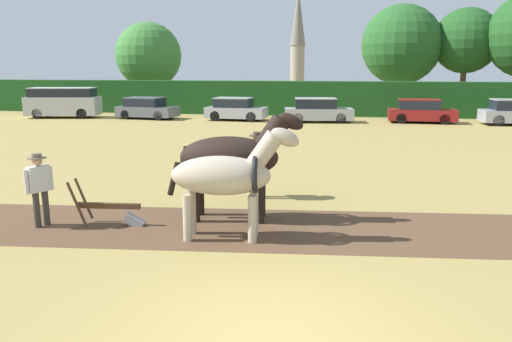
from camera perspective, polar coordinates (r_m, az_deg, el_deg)
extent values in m
plane|color=#998447|center=(6.91, 1.95, -18.57)|extent=(240.00, 240.00, 0.00)
cube|color=brown|center=(12.10, -19.90, -5.71)|extent=(23.11, 5.36, 0.01)
cube|color=#194719|center=(37.31, 9.03, 8.18)|extent=(72.39, 1.51, 2.49)
cylinder|color=brown|center=(45.32, -12.01, 8.96)|extent=(0.44, 0.44, 2.94)
sphere|color=#387533|center=(45.28, -12.17, 12.78)|extent=(5.65, 5.65, 5.65)
cylinder|color=brown|center=(43.64, 16.03, 9.05)|extent=(0.44, 0.44, 3.52)
sphere|color=#235623|center=(43.65, 16.30, 13.69)|extent=(6.46, 6.46, 6.46)
cylinder|color=brown|center=(44.42, 22.53, 9.07)|extent=(0.44, 0.44, 4.16)
sphere|color=#1E4C1E|center=(44.45, 22.89, 13.57)|extent=(5.17, 5.17, 5.17)
cylinder|color=gray|center=(73.88, 4.73, 11.56)|extent=(2.03, 2.03, 6.54)
cone|color=slate|center=(74.21, 4.83, 17.18)|extent=(2.24, 2.24, 7.99)
ellipsoid|color=#B2A38E|center=(10.17, -4.06, -0.51)|extent=(2.12, 1.05, 0.80)
cylinder|color=#B2A38E|center=(10.53, -0.22, -4.80)|extent=(0.18, 0.18, 0.97)
cylinder|color=#B2A38E|center=(10.09, -0.42, -5.56)|extent=(0.18, 0.18, 0.97)
cylinder|color=#B2A38E|center=(10.71, -7.35, -4.61)|extent=(0.18, 0.18, 0.97)
cylinder|color=#B2A38E|center=(10.28, -7.86, -5.34)|extent=(0.18, 0.18, 0.97)
cylinder|color=#B2A38E|center=(9.99, 0.84, 2.15)|extent=(0.83, 0.46, 0.90)
ellipsoid|color=#B2A38E|center=(9.93, 3.33, 3.87)|extent=(0.70, 0.33, 0.54)
cube|color=black|center=(9.95, 1.95, 3.11)|extent=(0.44, 0.12, 0.58)
cylinder|color=black|center=(10.37, -9.37, -0.88)|extent=(0.31, 0.15, 0.71)
torus|color=black|center=(10.08, -0.03, -0.22)|extent=(0.20, 0.84, 0.83)
ellipsoid|color=black|center=(11.44, -3.11, 1.57)|extent=(2.36, 1.25, 0.97)
cylinder|color=black|center=(11.85, 0.66, -2.76)|extent=(0.18, 0.18, 1.04)
cylinder|color=black|center=(11.31, 0.48, -3.47)|extent=(0.18, 0.18, 1.04)
cylinder|color=black|center=(12.03, -6.38, -2.61)|extent=(0.18, 0.18, 1.04)
cylinder|color=black|center=(11.50, -6.89, -3.30)|extent=(0.18, 0.18, 1.04)
cylinder|color=black|center=(11.28, 1.74, 4.13)|extent=(0.90, 0.54, 0.96)
ellipsoid|color=black|center=(11.23, 3.99, 5.68)|extent=(0.70, 0.33, 0.54)
cube|color=black|center=(11.25, 2.74, 5.16)|extent=(0.44, 0.13, 0.59)
cylinder|color=black|center=(11.65, -8.37, 1.14)|extent=(0.31, 0.15, 0.71)
torus|color=black|center=(11.36, 0.87, 1.90)|extent=(0.21, 0.98, 0.97)
cube|color=#4C331E|center=(11.68, -16.50, -3.82)|extent=(1.45, 0.25, 0.12)
cube|color=#939399|center=(11.58, -13.71, -5.60)|extent=(0.50, 0.25, 0.39)
cylinder|color=#4C331E|center=(12.07, -19.09, -2.99)|extent=(0.40, 0.10, 0.96)
cylinder|color=#4C331E|center=(11.72, -19.85, -3.48)|extent=(0.40, 0.10, 0.96)
cylinder|color=#38332D|center=(12.16, -22.88, -3.90)|extent=(0.14, 0.14, 0.80)
cylinder|color=#38332D|center=(12.06, -23.76, -4.09)|extent=(0.14, 0.14, 0.80)
cube|color=silver|center=(11.95, -23.59, -0.82)|extent=(0.40, 0.51, 0.57)
sphere|color=tan|center=(11.88, -23.75, 1.06)|extent=(0.22, 0.22, 0.22)
cylinder|color=silver|center=(12.08, -22.41, -0.71)|extent=(0.09, 0.09, 0.54)
cylinder|color=silver|center=(11.84, -24.77, -1.15)|extent=(0.09, 0.09, 0.54)
cylinder|color=#665B4C|center=(11.87, -23.77, 1.37)|extent=(0.41, 0.41, 0.02)
cylinder|color=#665B4C|center=(11.86, -23.79, 1.61)|extent=(0.21, 0.21, 0.10)
cylinder|color=#38332D|center=(13.64, -0.13, -1.15)|extent=(0.14, 0.14, 0.88)
cylinder|color=#38332D|center=(13.45, 0.41, -1.34)|extent=(0.14, 0.14, 0.88)
cube|color=#3D5184|center=(13.39, 0.14, 1.89)|extent=(0.50, 0.51, 0.62)
sphere|color=tan|center=(13.33, 0.14, 3.75)|extent=(0.24, 0.24, 0.24)
cylinder|color=#3D5184|center=(13.65, -0.56, 1.98)|extent=(0.09, 0.09, 0.59)
cylinder|color=#3D5184|center=(13.15, 0.87, 1.61)|extent=(0.09, 0.09, 0.59)
cylinder|color=#42382D|center=(13.32, 0.14, 4.05)|extent=(0.45, 0.45, 0.02)
cylinder|color=#42382D|center=(13.31, 0.14, 4.26)|extent=(0.23, 0.23, 0.10)
cube|color=#BCBCC1|center=(37.92, -21.15, 6.96)|extent=(5.20, 2.88, 1.27)
cube|color=black|center=(37.86, -21.25, 8.35)|extent=(4.58, 2.57, 0.58)
cube|color=#BCBCC1|center=(37.85, -21.29, 8.84)|extent=(4.58, 2.57, 0.06)
cylinder|color=black|center=(38.28, -18.51, 6.47)|extent=(0.74, 0.36, 0.71)
cylinder|color=black|center=(36.65, -19.29, 6.21)|extent=(0.74, 0.36, 0.71)
cylinder|color=black|center=(39.29, -22.78, 6.29)|extent=(0.74, 0.36, 0.71)
cylinder|color=black|center=(37.70, -23.72, 6.02)|extent=(0.74, 0.36, 0.71)
cube|color=#565B66|center=(35.45, -12.27, 6.69)|extent=(4.27, 2.34, 0.68)
cube|color=black|center=(35.50, -12.61, 7.68)|extent=(2.63, 1.95, 0.56)
cube|color=#565B66|center=(35.48, -12.63, 8.18)|extent=(2.63, 1.95, 0.06)
cylinder|color=black|center=(35.57, -9.84, 6.48)|extent=(0.66, 0.30, 0.63)
cylinder|color=black|center=(34.15, -11.08, 6.22)|extent=(0.66, 0.30, 0.63)
cylinder|color=black|center=(36.79, -13.36, 6.51)|extent=(0.66, 0.30, 0.63)
cylinder|color=black|center=(35.41, -14.69, 6.25)|extent=(0.66, 0.30, 0.63)
cube|color=#9E9EA8|center=(33.60, -2.26, 6.71)|extent=(4.07, 2.07, 0.70)
cube|color=black|center=(33.60, -2.59, 7.80)|extent=(2.48, 1.79, 0.57)
cube|color=#9E9EA8|center=(33.58, -2.60, 8.34)|extent=(2.48, 1.79, 0.06)
cylinder|color=black|center=(34.07, 0.12, 6.45)|extent=(0.68, 0.26, 0.67)
cylinder|color=black|center=(32.52, -0.55, 6.20)|extent=(0.68, 0.26, 0.67)
cylinder|color=black|center=(34.74, -3.85, 6.53)|extent=(0.68, 0.26, 0.67)
cylinder|color=black|center=(33.22, -4.69, 6.28)|extent=(0.68, 0.26, 0.67)
cube|color=#A8A8B2|center=(32.68, 7.17, 6.50)|extent=(4.53, 2.30, 0.72)
cube|color=black|center=(32.61, 6.81, 7.66)|extent=(2.79, 1.90, 0.60)
cube|color=#A8A8B2|center=(32.59, 6.83, 8.24)|extent=(2.79, 1.90, 0.06)
cylinder|color=black|center=(33.59, 9.36, 6.21)|extent=(0.68, 0.30, 0.66)
cylinder|color=black|center=(32.08, 9.67, 5.95)|extent=(0.68, 0.30, 0.66)
cylinder|color=black|center=(33.38, 4.74, 6.29)|extent=(0.68, 0.30, 0.66)
cylinder|color=black|center=(31.87, 4.84, 6.03)|extent=(0.68, 0.30, 0.66)
cube|color=maroon|center=(33.78, 18.42, 6.13)|extent=(4.24, 1.87, 0.69)
cube|color=black|center=(33.71, 18.13, 7.22)|extent=(2.56, 1.64, 0.57)
cube|color=maroon|center=(33.69, 18.17, 7.76)|extent=(2.56, 1.64, 0.06)
cylinder|color=black|center=(34.71, 20.41, 5.80)|extent=(0.65, 0.24, 0.64)
cylinder|color=black|center=(33.22, 20.77, 5.54)|extent=(0.65, 0.24, 0.64)
cylinder|color=black|center=(34.43, 16.11, 6.03)|extent=(0.65, 0.24, 0.64)
cylinder|color=black|center=(32.93, 16.28, 5.78)|extent=(0.65, 0.24, 0.64)
cylinder|color=black|center=(35.12, 25.18, 5.51)|extent=(0.68, 0.24, 0.68)
cylinder|color=black|center=(33.57, 25.96, 5.20)|extent=(0.68, 0.24, 0.68)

